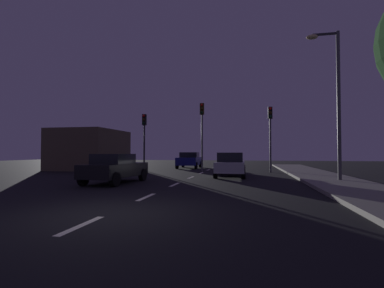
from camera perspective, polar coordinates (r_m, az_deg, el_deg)
ground_plane at (r=14.08m, az=-2.82°, el=-7.79°), size 80.00×80.00×0.00m
sidewalk_curb_right at (r=14.27m, az=28.13°, el=-7.21°), size 3.00×40.00×0.15m
lane_stripe_nearest at (r=6.53m, az=-21.11°, el=-14.83°), size 0.16×1.60×0.01m
lane_stripe_second at (r=9.90m, az=-9.09°, el=-10.35°), size 0.16×1.60×0.01m
lane_stripe_third at (r=13.50m, az=-3.44°, el=-8.04°), size 0.16×1.60×0.01m
lane_stripe_fourth at (r=17.18m, az=-0.22°, el=-6.67°), size 0.16×1.60×0.01m
lane_stripe_fifth at (r=20.91m, az=1.84°, el=-5.77°), size 0.16×1.60×0.01m
lane_stripe_sixth at (r=24.66m, az=3.28°, el=-5.15°), size 0.16×1.60×0.01m
lane_stripe_seventh at (r=28.42m, az=4.33°, el=-4.68°), size 0.16×1.60×0.01m
traffic_signal_left at (r=23.76m, az=-9.48°, el=2.59°), size 0.32×0.38×4.62m
traffic_signal_center at (r=22.57m, az=2.00°, el=4.01°), size 0.32×0.38×5.37m
traffic_signal_right at (r=22.32m, az=15.29°, el=3.40°), size 0.32×0.38×4.92m
car_stopped_ahead at (r=18.05m, az=7.68°, el=-4.03°), size 1.85×4.31×1.49m
car_adjacent_lane at (r=14.57m, az=-15.06°, el=-4.62°), size 2.05×4.05×1.43m
car_oncoming_far at (r=27.36m, az=-0.55°, el=-3.19°), size 2.08×4.02×1.51m
street_lamp_right at (r=16.17m, az=26.37°, el=9.19°), size 1.58×0.36×7.57m
storefront_left at (r=27.13m, az=-19.57°, el=-1.07°), size 4.97×6.26×3.48m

